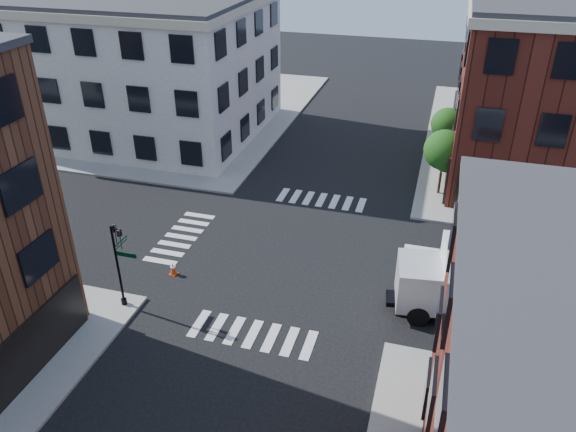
# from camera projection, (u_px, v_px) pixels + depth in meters

# --- Properties ---
(ground) EXTENTS (120.00, 120.00, 0.00)m
(ground) POSITION_uv_depth(u_px,v_px,m) (293.00, 255.00, 31.94)
(ground) COLOR black
(ground) RESTS_ON ground
(sidewalk_nw) EXTENTS (30.00, 30.00, 0.15)m
(sidewalk_nw) POSITION_uv_depth(u_px,v_px,m) (144.00, 107.00, 54.58)
(sidewalk_nw) COLOR gray
(sidewalk_nw) RESTS_ON ground
(building_nw) EXTENTS (22.00, 16.00, 11.00)m
(building_nw) POSITION_uv_depth(u_px,v_px,m) (128.00, 65.00, 47.25)
(building_nw) COLOR beige
(building_nw) RESTS_ON ground
(tree_near) EXTENTS (2.69, 2.69, 4.49)m
(tree_near) POSITION_uv_depth(u_px,v_px,m) (445.00, 152.00, 36.91)
(tree_near) COLOR black
(tree_near) RESTS_ON ground
(tree_far) EXTENTS (2.43, 2.43, 4.07)m
(tree_far) POSITION_uv_depth(u_px,v_px,m) (448.00, 126.00, 42.07)
(tree_far) COLOR black
(tree_far) RESTS_ON ground
(signal_pole) EXTENTS (1.29, 1.24, 4.60)m
(signal_pole) POSITION_uv_depth(u_px,v_px,m) (119.00, 257.00, 26.58)
(signal_pole) COLOR black
(signal_pole) RESTS_ON ground
(box_truck) EXTENTS (8.78, 3.68, 3.88)m
(box_truck) POSITION_uv_depth(u_px,v_px,m) (492.00, 282.00, 26.26)
(box_truck) COLOR silver
(box_truck) RESTS_ON ground
(traffic_cone) EXTENTS (0.45, 0.45, 0.72)m
(traffic_cone) POSITION_uv_depth(u_px,v_px,m) (173.00, 269.00, 30.12)
(traffic_cone) COLOR #DD3D09
(traffic_cone) RESTS_ON ground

